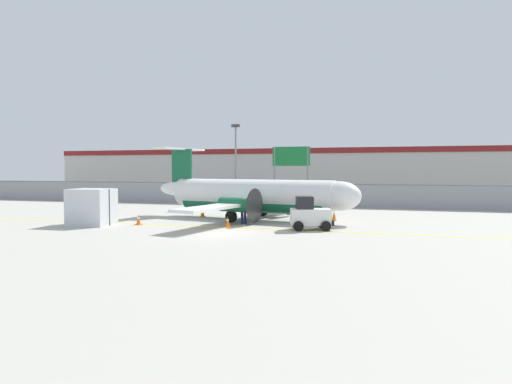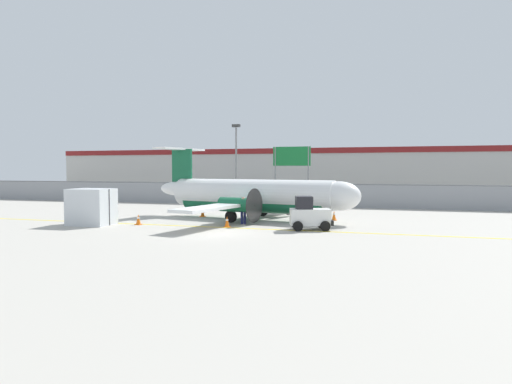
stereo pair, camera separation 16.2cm
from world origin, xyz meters
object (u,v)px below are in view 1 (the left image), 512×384
cargo_container (92,207)px  traffic_cone_far_right (139,220)px  traffic_cone_near_right (334,216)px  highway_sign (291,161)px  parked_car_4 (446,194)px  apron_light_pole (236,159)px  parked_car_0 (219,188)px  traffic_cone_near_left (227,222)px  traffic_cone_far_left (203,212)px  ground_crew_worker (244,209)px  parked_car_1 (249,191)px  parked_car_3 (366,194)px  commuter_airplane (255,196)px  baggage_tug (310,215)px  parked_car_2 (292,193)px

cargo_container → traffic_cone_far_right: size_ratio=3.91×
traffic_cone_near_right → highway_sign: bearing=114.8°
parked_car_4 → apron_light_pole: apron_light_pole is taller
traffic_cone_near_right → parked_car_0: parked_car_0 is taller
traffic_cone_near_left → traffic_cone_far_left: bearing=126.8°
ground_crew_worker → traffic_cone_near_right: (5.04, 3.86, -0.64)m
traffic_cone_far_right → parked_car_1: size_ratio=0.15×
parked_car_3 → parked_car_4: size_ratio=0.98×
cargo_container → traffic_cone_far_right: 2.94m
commuter_airplane → baggage_tug: size_ratio=6.26×
ground_crew_worker → parked_car_2: bearing=10.7°
traffic_cone_near_right → parked_car_4: 20.88m
parked_car_2 → commuter_airplane: bearing=-84.9°
traffic_cone_far_left → parked_car_1: (-2.93, 20.39, 0.58)m
commuter_airplane → traffic_cone_far_right: commuter_airplane is taller
traffic_cone_near_left → apron_light_pole: size_ratio=0.09×
traffic_cone_near_right → apron_light_pole: apron_light_pole is taller
traffic_cone_far_left → parked_car_3: bearing=57.9°
parked_car_1 → parked_car_3: 13.90m
parked_car_4 → highway_sign: size_ratio=0.79×
parked_car_0 → cargo_container: bearing=97.1°
highway_sign → parked_car_0: bearing=131.3°
commuter_airplane → ground_crew_worker: bearing=-77.2°
baggage_tug → parked_car_0: bearing=101.1°
baggage_tug → traffic_cone_near_right: (0.73, 5.16, -0.54)m
parked_car_1 → cargo_container: bearing=94.5°
parked_car_1 → baggage_tug: bearing=122.5°
parked_car_3 → parked_car_4: bearing=16.1°
parked_car_1 → parked_car_3: (13.39, -3.72, 0.00)m
parked_car_4 → cargo_container: bearing=41.7°
ground_crew_worker → parked_car_3: 21.07m
parked_car_4 → traffic_cone_near_left: bearing=52.5°
ground_crew_worker → parked_car_4: size_ratio=0.39×
traffic_cone_far_right → apron_light_pole: (1.67, 13.20, 3.99)m
traffic_cone_near_left → traffic_cone_far_left: same height
cargo_container → traffic_cone_far_left: size_ratio=3.91×
baggage_tug → parked_car_3: (1.93, 21.43, 0.04)m
commuter_airplane → ground_crew_worker: 2.86m
commuter_airplane → highway_sign: (-0.40, 13.06, 2.54)m
baggage_tug → parked_car_1: 27.64m
traffic_cone_far_right → parked_car_1: 25.91m
traffic_cone_far_left → parked_car_4: parked_car_4 is taller
parked_car_0 → highway_sign: 20.03m
parked_car_2 → parked_car_4: size_ratio=0.97×
baggage_tug → parked_car_3: 21.52m
parked_car_3 → parked_car_4: (7.63, 2.64, 0.00)m
apron_light_pole → parked_car_2: bearing=72.2°
baggage_tug → apron_light_pole: 15.60m
parked_car_3 → highway_sign: 8.61m
parked_car_2 → traffic_cone_far_right: bearing=-100.8°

